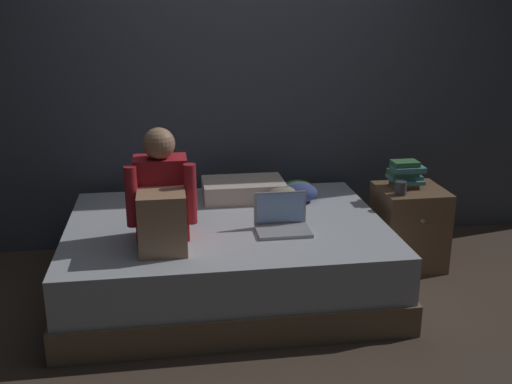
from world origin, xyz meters
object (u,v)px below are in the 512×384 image
at_px(person_sitting, 162,201).
at_px(laptop, 282,221).
at_px(bed, 227,256).
at_px(pillow, 243,189).
at_px(mug, 401,188).
at_px(nightstand, 409,227).
at_px(clothes_pile, 293,192).
at_px(book_stack, 405,174).

bearing_deg(person_sitting, laptop, 7.32).
bearing_deg(bed, pillow, 69.60).
height_order(pillow, mug, mug).
relative_size(nightstand, clothes_pile, 1.50).
xyz_separation_m(nightstand, person_sitting, (-1.69, -0.50, 0.44)).
relative_size(person_sitting, mug, 7.28).
relative_size(laptop, book_stack, 1.38).
relative_size(nightstand, mug, 6.22).
distance_m(bed, laptop, 0.47).
bearing_deg(book_stack, laptop, -154.48).
height_order(nightstand, book_stack, book_stack).
xyz_separation_m(pillow, clothes_pile, (0.33, -0.12, -0.00)).
relative_size(pillow, book_stack, 2.42).
height_order(laptop, mug, laptop).
xyz_separation_m(nightstand, clothes_pile, (-0.80, 0.12, 0.25)).
relative_size(person_sitting, laptop, 2.05).
relative_size(nightstand, laptop, 1.75).
xyz_separation_m(bed, laptop, (0.32, -0.19, 0.29)).
bearing_deg(nightstand, clothes_pile, 171.33).
xyz_separation_m(laptop, pillow, (-0.15, 0.64, 0.01)).
bearing_deg(bed, mug, 4.41).
height_order(person_sitting, mug, person_sitting).
relative_size(person_sitting, clothes_pile, 1.76).
height_order(bed, nightstand, nightstand).
distance_m(book_stack, mug, 0.20).
relative_size(bed, pillow, 3.57).
bearing_deg(laptop, pillow, 103.15).
relative_size(person_sitting, pillow, 1.17).
distance_m(bed, mug, 1.23).
height_order(mug, clothes_pile, mug).
relative_size(bed, book_stack, 8.65).
xyz_separation_m(laptop, clothes_pile, (0.18, 0.53, 0.01)).
bearing_deg(nightstand, bed, -170.82).
distance_m(pillow, mug, 1.07).
xyz_separation_m(person_sitting, clothes_pile, (0.89, 0.62, -0.19)).
height_order(bed, mug, mug).
height_order(bed, person_sitting, person_sitting).
bearing_deg(mug, pillow, 160.26).
bearing_deg(person_sitting, mug, 13.56).
distance_m(bed, clothes_pile, 0.67).
height_order(bed, pillow, pillow).
height_order(person_sitting, clothes_pile, person_sitting).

